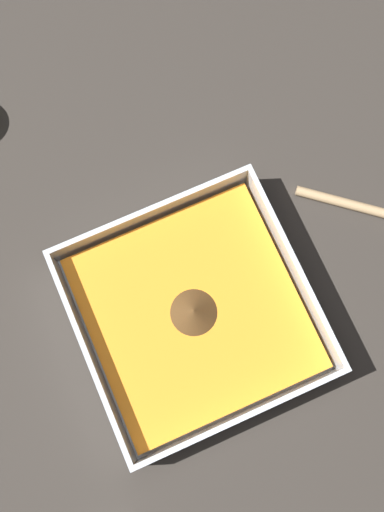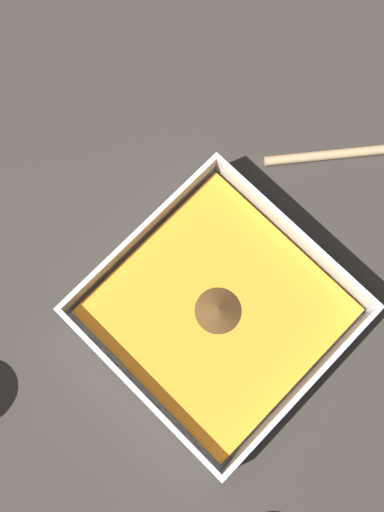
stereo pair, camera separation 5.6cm
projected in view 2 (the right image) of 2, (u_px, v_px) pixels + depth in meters
The scene contains 3 objects.
ground_plane at pixel (214, 359), 0.70m from camera, with size 4.00×4.00×0.00m, color #332D28.
square_dish at pixel (215, 309), 0.70m from camera, with size 0.26×0.26×0.06m.
wooden_spoon at pixel (362, 149), 0.75m from camera, with size 0.16×0.19×0.01m.
Camera 2 is at (0.00, -0.04, 0.71)m, focal length 42.00 mm.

